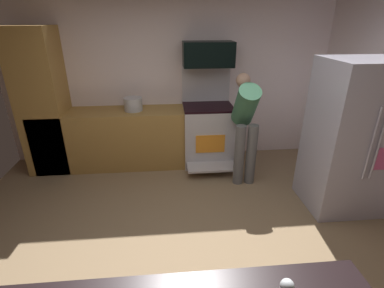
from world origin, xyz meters
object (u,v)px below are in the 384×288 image
at_px(microwave, 208,54).
at_px(stock_pot, 133,104).
at_px(refrigerator, 351,138).
at_px(person_cook, 245,121).
at_px(oven_range, 207,132).
at_px(wine_glass_near, 287,287).

xyz_separation_m(microwave, stock_pot, (-1.14, -0.08, -0.70)).
height_order(refrigerator, stock_pot, refrigerator).
bearing_deg(stock_pot, person_cook, -21.37).
height_order(oven_range, person_cook, oven_range).
xyz_separation_m(microwave, wine_glass_near, (-0.10, -3.40, -0.68)).
bearing_deg(oven_range, microwave, 90.00).
distance_m(refrigerator, person_cook, 1.29).
relative_size(refrigerator, wine_glass_near, 10.98).
relative_size(oven_range, refrigerator, 0.85).
height_order(wine_glass_near, stock_pot, stock_pot).
relative_size(oven_range, person_cook, 1.02).
bearing_deg(stock_pot, oven_range, -0.61).
bearing_deg(wine_glass_near, person_cook, 78.89).
xyz_separation_m(microwave, person_cook, (0.43, -0.69, -0.81)).
bearing_deg(microwave, refrigerator, -43.40).
relative_size(oven_range, stock_pot, 5.57).
height_order(microwave, refrigerator, microwave).
distance_m(oven_range, wine_glass_near, 3.35).
bearing_deg(person_cook, microwave, 121.96).
bearing_deg(oven_range, refrigerator, -41.49).
distance_m(microwave, wine_glass_near, 3.47).
xyz_separation_m(refrigerator, person_cook, (-1.07, 0.73, -0.01)).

